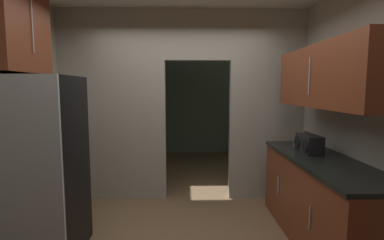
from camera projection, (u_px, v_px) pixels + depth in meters
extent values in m
cube|color=#ADA899|center=(113.00, 106.00, 4.20)|extent=(1.53, 0.12, 2.77)
cube|color=#ADA899|center=(266.00, 106.00, 4.24)|extent=(1.09, 0.12, 2.77)
cube|color=#ADA899|center=(198.00, 35.00, 4.11)|extent=(0.95, 0.12, 0.72)
cube|color=slate|center=(184.00, 99.00, 7.32)|extent=(3.57, 0.10, 2.77)
cube|color=slate|center=(97.00, 102.00, 5.73)|extent=(0.10, 3.12, 2.77)
cube|color=slate|center=(269.00, 102.00, 5.80)|extent=(0.10, 3.12, 2.77)
cube|color=black|center=(40.00, 167.00, 2.80)|extent=(0.74, 0.68, 1.76)
cube|color=#B7BABC|center=(20.00, 178.00, 2.45)|extent=(0.74, 0.03, 1.76)
cube|color=brown|center=(321.00, 203.00, 3.02)|extent=(0.60, 2.00, 0.88)
cube|color=black|center=(323.00, 160.00, 2.97)|extent=(0.64, 2.00, 0.04)
cylinder|color=#B7BABC|center=(310.00, 218.00, 2.57)|extent=(0.01, 0.01, 0.22)
cylinder|color=#B7BABC|center=(278.00, 185.00, 3.44)|extent=(0.01, 0.01, 0.22)
cube|color=brown|center=(327.00, 76.00, 2.87)|extent=(0.34, 1.80, 0.63)
cylinder|color=#B7BABC|center=(309.00, 76.00, 2.87)|extent=(0.01, 0.01, 0.38)
cube|color=brown|center=(13.00, 22.00, 2.73)|extent=(0.34, 0.81, 0.96)
cylinder|color=#B7BABC|center=(32.00, 22.00, 2.74)|extent=(0.01, 0.01, 0.57)
cube|color=black|center=(309.00, 144.00, 3.22)|extent=(0.18, 0.37, 0.20)
cylinder|color=#262626|center=(310.00, 133.00, 3.21)|extent=(0.02, 0.26, 0.02)
cylinder|color=black|center=(305.00, 146.00, 3.11)|extent=(0.01, 0.14, 0.14)
cylinder|color=black|center=(297.00, 142.00, 3.33)|extent=(0.01, 0.14, 0.14)
cube|color=#8C3893|center=(299.00, 146.00, 3.55)|extent=(0.14, 0.16, 0.02)
cube|color=black|center=(300.00, 145.00, 3.54)|extent=(0.11, 0.12, 0.01)
cube|color=#388C47|center=(299.00, 143.00, 3.56)|extent=(0.11, 0.12, 0.02)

